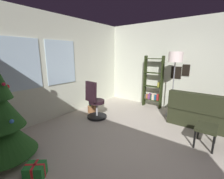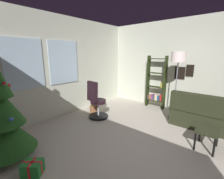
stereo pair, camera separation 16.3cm
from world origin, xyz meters
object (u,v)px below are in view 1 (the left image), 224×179
at_px(gift_box_red, 16,140).
at_px(office_chair, 95,104).
at_px(couch, 218,115).
at_px(footstool, 206,129).
at_px(floor_lamp, 175,61).
at_px(gift_box_green, 35,171).
at_px(holiday_tree, 2,121).
at_px(bookshelf, 153,85).
at_px(potted_plant, 92,105).

relative_size(gift_box_red, office_chair, 0.28).
xyz_separation_m(couch, footstool, (-1.13, 0.13, 0.05)).
bearing_deg(floor_lamp, couch, -90.71).
distance_m(couch, gift_box_green, 4.12).
bearing_deg(office_chair, holiday_tree, -177.82).
bearing_deg(bookshelf, holiday_tree, 169.40).
bearing_deg(couch, gift_box_green, 151.09).
distance_m(office_chair, potted_plant, 0.53).
relative_size(office_chair, bookshelf, 0.62).
distance_m(couch, potted_plant, 3.42).
xyz_separation_m(footstool, floor_lamp, (1.14, 1.02, 1.24)).
distance_m(footstool, office_chair, 2.70).
xyz_separation_m(footstool, gift_box_red, (-2.29, 3.04, -0.28)).
distance_m(gift_box_red, bookshelf, 4.13).
xyz_separation_m(holiday_tree, potted_plant, (2.53, 0.49, -0.50)).
bearing_deg(floor_lamp, footstool, -138.12).
relative_size(gift_box_green, bookshelf, 0.20).
distance_m(holiday_tree, gift_box_green, 0.97).
distance_m(holiday_tree, bookshelf, 4.26).
height_order(couch, floor_lamp, floor_lamp).
height_order(bookshelf, potted_plant, bookshelf).
relative_size(gift_box_green, floor_lamp, 0.19).
distance_m(couch, floor_lamp, 1.73).
xyz_separation_m(footstool, office_chair, (-0.36, 2.67, 0.07)).
bearing_deg(potted_plant, bookshelf, -37.56).
relative_size(couch, office_chair, 1.83).
distance_m(bookshelf, potted_plant, 2.15).
relative_size(couch, footstool, 4.05).
bearing_deg(gift_box_red, floor_lamp, -30.45).
bearing_deg(office_chair, bookshelf, -24.02).
bearing_deg(couch, floor_lamp, 89.29).
bearing_deg(gift_box_red, office_chair, -10.73).
distance_m(footstool, potted_plant, 3.08).
distance_m(floor_lamp, potted_plant, 2.75).
relative_size(gift_box_red, floor_lamp, 0.16).
bearing_deg(floor_lamp, gift_box_red, 149.55).
bearing_deg(potted_plant, floor_lamp, -59.62).
bearing_deg(potted_plant, couch, -69.63).
xyz_separation_m(footstool, gift_box_green, (-2.48, 1.86, -0.25)).
distance_m(footstool, gift_box_red, 3.82).
relative_size(bookshelf, floor_lamp, 0.94).
xyz_separation_m(bookshelf, floor_lamp, (-0.45, -0.78, 0.84)).
bearing_deg(bookshelf, gift_box_red, 162.36).
xyz_separation_m(footstool, holiday_tree, (-2.59, 2.59, 0.38)).
xyz_separation_m(gift_box_red, office_chair, (1.93, -0.37, 0.34)).
bearing_deg(office_chair, couch, -62.10).
distance_m(holiday_tree, potted_plant, 2.62).
relative_size(holiday_tree, office_chair, 2.01).
bearing_deg(footstool, potted_plant, 91.17).
height_order(floor_lamp, potted_plant, floor_lamp).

